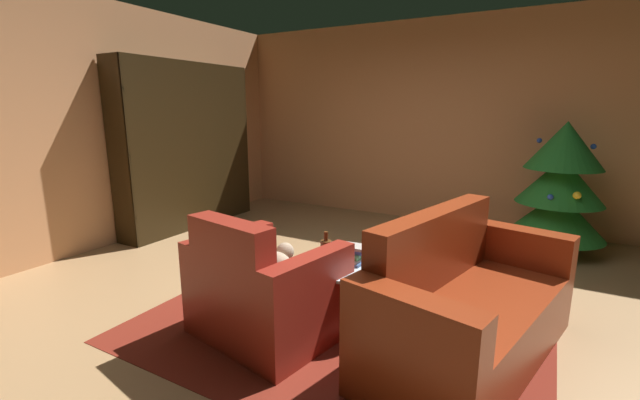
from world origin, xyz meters
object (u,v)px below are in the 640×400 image
decorated_tree (560,186)px  book_stack_on_table (352,254)px  bottle_on_table (326,253)px  bookshelf_unit (195,148)px  armchair_red (263,293)px  coffee_table (349,270)px  couch_red (466,309)px

decorated_tree → book_stack_on_table: bearing=-117.3°
bottle_on_table → decorated_tree: bearing=62.0°
bookshelf_unit → armchair_red: bookshelf_unit is taller
bookshelf_unit → book_stack_on_table: bearing=-25.7°
bookshelf_unit → coffee_table: bookshelf_unit is taller
coffee_table → bottle_on_table: bearing=-132.6°
armchair_red → couch_red: size_ratio=0.58×
bookshelf_unit → book_stack_on_table: bookshelf_unit is taller
couch_red → book_stack_on_table: (-0.82, 0.04, 0.21)m
couch_red → decorated_tree: (0.49, 2.58, 0.42)m
couch_red → decorated_tree: size_ratio=1.29×
bookshelf_unit → bottle_on_table: 3.32m
bookshelf_unit → decorated_tree: 4.45m
bottle_on_table → bookshelf_unit: bearing=150.7°
couch_red → coffee_table: bearing=179.9°
coffee_table → decorated_tree: decorated_tree is taller
coffee_table → book_stack_on_table: (0.00, 0.04, 0.11)m
book_stack_on_table → bottle_on_table: size_ratio=0.86×
bookshelf_unit → bottle_on_table: bookshelf_unit is taller
book_stack_on_table → bookshelf_unit: bearing=154.3°
coffee_table → book_stack_on_table: size_ratio=2.93×
armchair_red → couch_red: bearing=19.0°
bookshelf_unit → decorated_tree: size_ratio=1.49×
coffee_table → decorated_tree: (1.31, 2.57, 0.32)m
armchair_red → decorated_tree: bearing=59.7°
couch_red → bottle_on_table: couch_red is taller
coffee_table → bottle_on_table: size_ratio=2.53×
couch_red → decorated_tree: bearing=79.3°
book_stack_on_table → decorated_tree: decorated_tree is taller
bookshelf_unit → couch_red: bearing=-21.2°
armchair_red → bookshelf_unit: bearing=143.0°
couch_red → bookshelf_unit: bearing=158.8°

